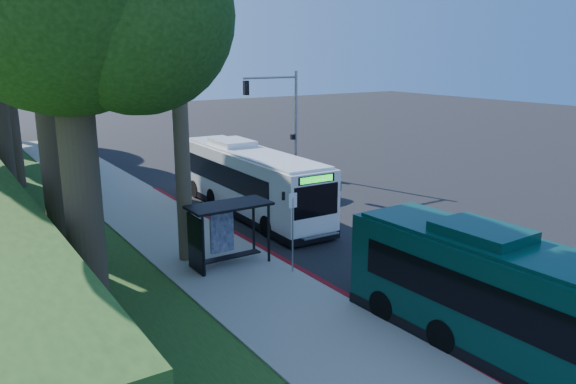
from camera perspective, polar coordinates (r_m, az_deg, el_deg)
ground at (r=28.31m, az=3.99°, el=-2.84°), size 140.00×140.00×0.00m
sidewalk at (r=24.78m, az=-9.67°, el=-5.34°), size 4.50×70.00×0.12m
red_curb at (r=22.47m, az=-0.09°, el=-7.18°), size 0.25×30.00×0.13m
grass_verge at (r=28.00m, az=-24.66°, el=-4.25°), size 8.00×70.00×0.06m
bus_shelter at (r=21.78m, az=-6.73°, el=-3.12°), size 3.20×1.51×2.55m
stop_sign_pole at (r=20.81m, az=0.48°, el=-3.05°), size 0.35×0.06×3.17m
traffic_signal_pole at (r=37.66m, az=-0.50°, el=8.27°), size 4.10×0.30×7.00m
white_bus at (r=29.19m, az=-3.98°, el=1.26°), size 2.88×12.18×3.61m
teal_bus at (r=16.07m, az=24.02°, el=-11.00°), size 2.93×11.94×3.53m
pickup at (r=33.32m, az=0.31°, el=1.25°), size 3.27×6.19×1.66m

